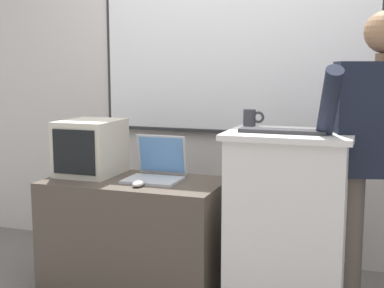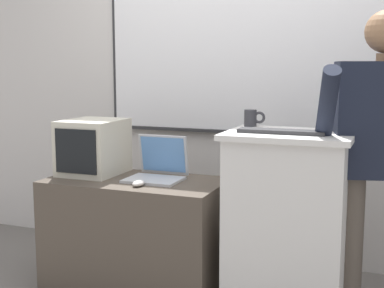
{
  "view_description": "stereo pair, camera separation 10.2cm",
  "coord_description": "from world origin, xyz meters",
  "px_view_note": "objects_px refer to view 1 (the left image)",
  "views": [
    {
      "loc": [
        0.9,
        -2.45,
        1.36
      ],
      "look_at": [
        -0.07,
        0.33,
        0.93
      ],
      "focal_mm": 50.0,
      "sensor_mm": 36.0,
      "label": 1
    },
    {
      "loc": [
        1.0,
        -2.41,
        1.36
      ],
      "look_at": [
        -0.07,
        0.33,
        0.93
      ],
      "focal_mm": 50.0,
      "sensor_mm": 36.0,
      "label": 2
    }
  ],
  "objects_px": {
    "person_presenter": "(380,144)",
    "laptop": "(157,168)",
    "lectern_podium": "(288,224)",
    "side_desk": "(135,235)",
    "computer_mouse_by_laptop": "(138,184)",
    "crt_monitor": "(91,147)",
    "coffee_mug": "(251,118)",
    "wireless_keyboard": "(283,131)"
  },
  "relations": [
    {
      "from": "side_desk",
      "to": "person_presenter",
      "type": "relative_size",
      "value": 0.64
    },
    {
      "from": "side_desk",
      "to": "person_presenter",
      "type": "height_order",
      "value": "person_presenter"
    },
    {
      "from": "side_desk",
      "to": "laptop",
      "type": "xyz_separation_m",
      "value": [
        0.12,
        0.06,
        0.41
      ]
    },
    {
      "from": "side_desk",
      "to": "coffee_mug",
      "type": "bearing_deg",
      "value": 14.99
    },
    {
      "from": "laptop",
      "to": "wireless_keyboard",
      "type": "height_order",
      "value": "wireless_keyboard"
    },
    {
      "from": "lectern_podium",
      "to": "side_desk",
      "type": "distance_m",
      "value": 0.93
    },
    {
      "from": "side_desk",
      "to": "crt_monitor",
      "type": "relative_size",
      "value": 2.64
    },
    {
      "from": "lectern_podium",
      "to": "computer_mouse_by_laptop",
      "type": "height_order",
      "value": "lectern_podium"
    },
    {
      "from": "person_presenter",
      "to": "laptop",
      "type": "bearing_deg",
      "value": 166.81
    },
    {
      "from": "wireless_keyboard",
      "to": "computer_mouse_by_laptop",
      "type": "height_order",
      "value": "wireless_keyboard"
    },
    {
      "from": "laptop",
      "to": "computer_mouse_by_laptop",
      "type": "height_order",
      "value": "laptop"
    },
    {
      "from": "side_desk",
      "to": "wireless_keyboard",
      "type": "distance_m",
      "value": 1.12
    },
    {
      "from": "lectern_podium",
      "to": "person_presenter",
      "type": "xyz_separation_m",
      "value": [
        0.45,
        0.1,
        0.45
      ]
    },
    {
      "from": "lectern_podium",
      "to": "side_desk",
      "type": "xyz_separation_m",
      "value": [
        -0.92,
        0.02,
        -0.17
      ]
    },
    {
      "from": "side_desk",
      "to": "person_presenter",
      "type": "bearing_deg",
      "value": 3.68
    },
    {
      "from": "lectern_podium",
      "to": "laptop",
      "type": "xyz_separation_m",
      "value": [
        -0.8,
        0.08,
        0.24
      ]
    },
    {
      "from": "person_presenter",
      "to": "computer_mouse_by_laptop",
      "type": "bearing_deg",
      "value": 176.65
    },
    {
      "from": "side_desk",
      "to": "laptop",
      "type": "height_order",
      "value": "laptop"
    },
    {
      "from": "lectern_podium",
      "to": "crt_monitor",
      "type": "xyz_separation_m",
      "value": [
        -1.25,
        0.08,
        0.35
      ]
    },
    {
      "from": "lectern_podium",
      "to": "coffee_mug",
      "type": "relative_size",
      "value": 8.24
    },
    {
      "from": "side_desk",
      "to": "crt_monitor",
      "type": "xyz_separation_m",
      "value": [
        -0.33,
        0.07,
        0.51
      ]
    },
    {
      "from": "laptop",
      "to": "coffee_mug",
      "type": "height_order",
      "value": "coffee_mug"
    },
    {
      "from": "side_desk",
      "to": "wireless_keyboard",
      "type": "height_order",
      "value": "wireless_keyboard"
    },
    {
      "from": "person_presenter",
      "to": "crt_monitor",
      "type": "xyz_separation_m",
      "value": [
        -1.7,
        -0.02,
        -0.1
      ]
    },
    {
      "from": "laptop",
      "to": "computer_mouse_by_laptop",
      "type": "xyz_separation_m",
      "value": [
        -0.02,
        -0.22,
        -0.05
      ]
    },
    {
      "from": "lectern_podium",
      "to": "computer_mouse_by_laptop",
      "type": "relative_size",
      "value": 10.14
    },
    {
      "from": "coffee_mug",
      "to": "computer_mouse_by_laptop",
      "type": "bearing_deg",
      "value": -149.29
    },
    {
      "from": "lectern_podium",
      "to": "crt_monitor",
      "type": "height_order",
      "value": "crt_monitor"
    },
    {
      "from": "person_presenter",
      "to": "laptop",
      "type": "xyz_separation_m",
      "value": [
        -1.25,
        -0.02,
        -0.2
      ]
    },
    {
      "from": "side_desk",
      "to": "person_presenter",
      "type": "distance_m",
      "value": 1.5
    },
    {
      "from": "laptop",
      "to": "crt_monitor",
      "type": "relative_size",
      "value": 0.8
    },
    {
      "from": "side_desk",
      "to": "computer_mouse_by_laptop",
      "type": "relative_size",
      "value": 10.56
    },
    {
      "from": "person_presenter",
      "to": "computer_mouse_by_laptop",
      "type": "height_order",
      "value": "person_presenter"
    },
    {
      "from": "person_presenter",
      "to": "computer_mouse_by_laptop",
      "type": "distance_m",
      "value": 1.32
    },
    {
      "from": "lectern_podium",
      "to": "wireless_keyboard",
      "type": "height_order",
      "value": "wireless_keyboard"
    },
    {
      "from": "computer_mouse_by_laptop",
      "to": "crt_monitor",
      "type": "height_order",
      "value": "crt_monitor"
    },
    {
      "from": "crt_monitor",
      "to": "laptop",
      "type": "bearing_deg",
      "value": -0.08
    },
    {
      "from": "lectern_podium",
      "to": "computer_mouse_by_laptop",
      "type": "xyz_separation_m",
      "value": [
        -0.82,
        -0.14,
        0.19
      ]
    },
    {
      "from": "computer_mouse_by_laptop",
      "to": "coffee_mug",
      "type": "xyz_separation_m",
      "value": [
        0.56,
        0.33,
        0.36
      ]
    },
    {
      "from": "laptop",
      "to": "crt_monitor",
      "type": "xyz_separation_m",
      "value": [
        -0.45,
        0.0,
        0.1
      ]
    },
    {
      "from": "wireless_keyboard",
      "to": "computer_mouse_by_laptop",
      "type": "bearing_deg",
      "value": -174.51
    },
    {
      "from": "lectern_podium",
      "to": "laptop",
      "type": "height_order",
      "value": "lectern_podium"
    }
  ]
}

